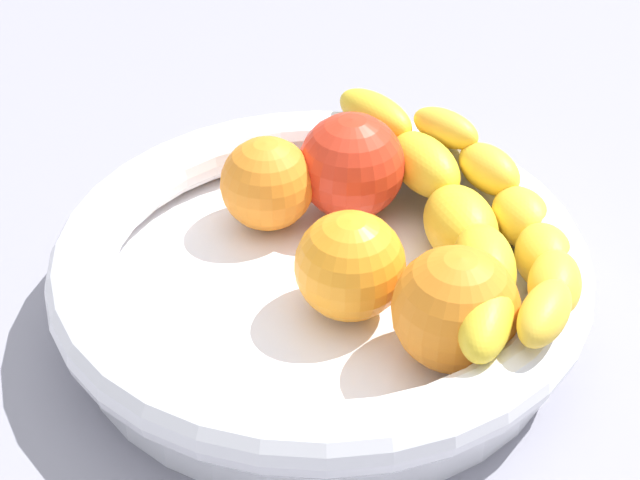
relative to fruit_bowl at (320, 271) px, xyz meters
The scene contains 8 objects.
kitchen_counter 4.40cm from the fruit_bowl, ahead, with size 120.00×120.00×3.00cm, color gray.
fruit_bowl is the anchor object (origin of this frame).
banana_draped_left 11.51cm from the fruit_bowl, 108.16° to the right, with size 22.23×9.96×5.08cm.
banana_draped_right 8.05cm from the fruit_bowl, 94.90° to the right, with size 26.56×9.99×5.57cm.
orange_front 9.49cm from the fruit_bowl, 155.72° to the right, with size 6.52×6.52×6.52cm, color orange.
orange_mid_left 3.60cm from the fruit_bowl, 168.96° to the right, with size 6.04×6.04×6.04cm, color orange.
orange_mid_right 6.98cm from the fruit_bowl, ahead, with size 5.78×5.78×5.78cm, color orange.
tomato_red 7.82cm from the fruit_bowl, 38.63° to the right, with size 6.65×6.65×6.65cm, color red.
Camera 1 is at (-38.43, 16.78, 39.43)cm, focal length 52.96 mm.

